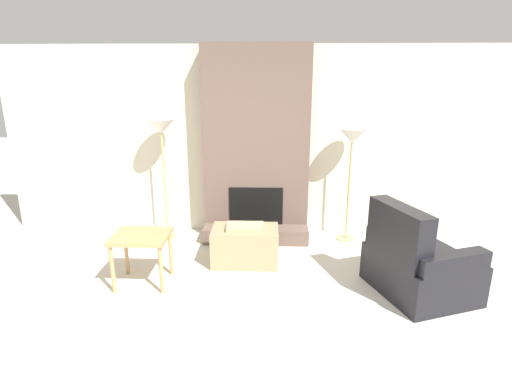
{
  "coord_description": "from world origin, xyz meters",
  "views": [
    {
      "loc": [
        0.17,
        -2.47,
        2.19
      ],
      "look_at": [
        0.0,
        2.76,
        0.67
      ],
      "focal_mm": 28.0,
      "sensor_mm": 36.0,
      "label": 1
    }
  ],
  "objects": [
    {
      "name": "floor_lamp_right",
      "position": [
        1.26,
        2.74,
        1.36
      ],
      "size": [
        0.38,
        0.38,
        1.54
      ],
      "color": "tan",
      "rests_on": "ground_plane"
    },
    {
      "name": "ground_plane",
      "position": [
        0.0,
        0.0,
        0.0
      ],
      "size": [
        24.0,
        24.0,
        0.0
      ],
      "primitive_type": "plane",
      "color": "beige"
    },
    {
      "name": "side_table",
      "position": [
        -1.18,
        1.43,
        0.48
      ],
      "size": [
        0.59,
        0.5,
        0.57
      ],
      "color": "tan",
      "rests_on": "ground_plane"
    },
    {
      "name": "armchair",
      "position": [
        1.69,
        1.32,
        0.3
      ],
      "size": [
        1.11,
        1.17,
        0.98
      ],
      "rotation": [
        0.0,
        0.0,
        1.91
      ],
      "color": "black",
      "rests_on": "ground_plane"
    },
    {
      "name": "fireplace",
      "position": [
        0.0,
        2.88,
        1.21
      ],
      "size": [
        1.43,
        0.61,
        2.6
      ],
      "color": "brown",
      "rests_on": "ground_plane"
    },
    {
      "name": "ottoman",
      "position": [
        -0.11,
        1.96,
        0.23
      ],
      "size": [
        0.79,
        0.48,
        0.49
      ],
      "color": "#998460",
      "rests_on": "ground_plane"
    },
    {
      "name": "floor_lamp_left",
      "position": [
        -1.25,
        2.74,
        1.46
      ],
      "size": [
        0.38,
        0.38,
        1.65
      ],
      "color": "tan",
      "rests_on": "ground_plane"
    },
    {
      "name": "wall_back",
      "position": [
        0.0,
        3.09,
        1.3
      ],
      "size": [
        7.08,
        0.06,
        2.6
      ],
      "primitive_type": "cube",
      "color": "beige",
      "rests_on": "ground_plane"
    }
  ]
}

